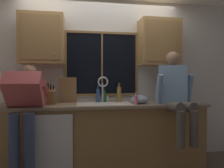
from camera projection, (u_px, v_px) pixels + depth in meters
name	position (u px, v px, depth m)	size (l,w,h in m)	color
back_wall	(100.00, 79.00, 3.51)	(5.38, 0.12, 2.55)	silver
window_glass	(102.00, 64.00, 3.44)	(1.10, 0.02, 0.95)	black
window_frame_top	(102.00, 33.00, 3.42)	(1.17, 0.02, 0.04)	olive
window_frame_bottom	(102.00, 95.00, 3.44)	(1.17, 0.02, 0.04)	olive
window_frame_left	(66.00, 63.00, 3.34)	(0.04, 0.02, 0.95)	olive
window_frame_right	(137.00, 64.00, 3.52)	(0.04, 0.02, 0.95)	olive
window_mullion_center	(102.00, 64.00, 3.43)	(0.02, 0.02, 0.95)	olive
lower_cabinet_run	(102.00, 136.00, 3.18)	(2.98, 0.58, 0.88)	#A07744
countertop	(103.00, 105.00, 3.15)	(3.04, 0.62, 0.04)	gray
dishwasher_front	(49.00, 144.00, 2.75)	(0.60, 0.02, 0.74)	white
upper_cabinet_left	(42.00, 39.00, 3.13)	(0.63, 0.36, 0.72)	#B2844C
upper_cabinet_right	(159.00, 43.00, 3.42)	(0.63, 0.36, 0.72)	#B2844C
sink	(104.00, 110.00, 3.17)	(0.80, 0.46, 0.21)	white
faucet	(103.00, 86.00, 3.34)	(0.18, 0.09, 0.40)	silver
person_standing	(25.00, 107.00, 2.72)	(0.53, 0.72, 1.48)	#384260
person_sitting_on_counter	(176.00, 92.00, 3.06)	(0.54, 0.66, 1.26)	#595147
knife_block	(51.00, 97.00, 3.09)	(0.12, 0.18, 0.32)	olive
cutting_board	(68.00, 90.00, 3.28)	(0.26, 0.02, 0.39)	#997047
mixing_bowl	(140.00, 100.00, 3.18)	(0.26, 0.26, 0.13)	#8C99A8
soap_dispenser	(136.00, 100.00, 3.06)	(0.06, 0.07, 0.18)	pink
bottle_green_glass	(104.00, 96.00, 3.40)	(0.05, 0.05, 0.22)	#1E592D
bottle_tall_clear	(119.00, 94.00, 3.38)	(0.07, 0.07, 0.31)	olive
bottle_amber_small	(98.00, 95.00, 3.34)	(0.06, 0.06, 0.27)	#334C8C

